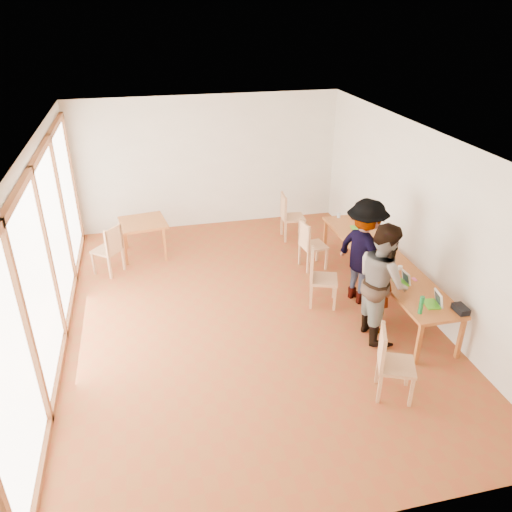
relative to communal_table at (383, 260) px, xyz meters
The scene contains 25 objects.
ground 2.60m from the communal_table, behind, with size 8.00×8.00×0.00m, color brown.
wall_back 4.73m from the communal_table, 122.45° to the left, with size 6.00×0.10×3.00m, color silver.
wall_front 4.84m from the communal_table, 121.57° to the right, with size 6.00×0.10×3.00m, color silver.
wall_right 0.94m from the communal_table, ahead, with size 0.10×8.00×3.00m, color silver.
window_wall 5.52m from the communal_table, behind, with size 0.10×8.00×3.00m, color white.
ceiling 3.41m from the communal_table, behind, with size 6.00×8.00×0.04m, color white.
communal_table is the anchor object (origin of this frame).
side_table 4.84m from the communal_table, 147.36° to the left, with size 0.90×0.90×0.75m.
chair_near 2.62m from the communal_table, 113.92° to the right, with size 0.62×0.62×0.54m.
chair_mid 1.22m from the communal_table, behind, with size 0.60×0.60×0.54m.
chair_far 1.58m from the communal_table, 126.86° to the left, with size 0.52×0.52×0.53m.
chair_empty 2.86m from the communal_table, 109.19° to the left, with size 0.52×0.52×0.55m.
chair_spare 5.09m from the communal_table, 157.88° to the left, with size 0.66×0.66×0.53m.
person_near 1.05m from the communal_table, 118.43° to the right, with size 0.61×0.40×1.67m, color gray.
person_mid 1.25m from the communal_table, 117.62° to the right, with size 0.93×0.72×1.91m, color gray.
person_far 0.48m from the communal_table, behind, with size 1.22×0.70×1.89m, color gray.
laptop_near 1.58m from the communal_table, 87.92° to the right, with size 0.27×0.30×0.22m.
laptop_mid 0.90m from the communal_table, 95.69° to the right, with size 0.22×0.25×0.20m.
laptop_far 1.27m from the communal_table, 86.20° to the left, with size 0.24×0.27×0.22m.
yellow_mug 1.85m from the communal_table, 84.09° to the left, with size 0.12×0.12×0.09m, color orange.
green_bottle 1.76m from the communal_table, 98.81° to the right, with size 0.07×0.07×0.28m, color #14692B.
clear_glass 1.90m from the communal_table, 92.66° to the left, with size 0.07×0.07×0.09m, color silver.
condiment_cup 0.47m from the communal_table, 79.23° to the right, with size 0.08×0.08×0.06m, color white.
pink_phone 0.85m from the communal_table, 80.00° to the right, with size 0.05×0.10×0.01m, color #F6579E.
black_pouch 1.86m from the communal_table, 79.86° to the right, with size 0.16×0.26×0.09m, color black.
Camera 1 is at (-1.45, -7.01, 4.79)m, focal length 35.00 mm.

